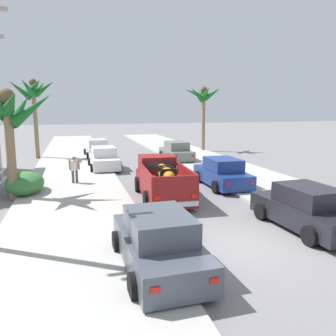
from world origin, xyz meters
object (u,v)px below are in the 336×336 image
object	(u,v)px
car_right_near	(222,173)
car_left_far	(158,243)
car_left_mid	(97,149)
pedestrian	(74,169)
palm_tree_left_mid	(10,113)
hedge_bush	(25,183)
car_right_mid	(104,159)
car_right_far	(306,209)
pickup_truck	(162,180)
palm_tree_right_fore	(204,97)
palm_tree_left_fore	(33,93)
car_left_near	(176,152)

from	to	relation	value
car_right_near	car_left_far	distance (m)	9.91
car_left_mid	pedestrian	size ratio (longest dim) A/B	2.72
palm_tree_left_mid	hedge_bush	xyz separation A→B (m)	(0.28, 0.66, -3.38)
car_right_mid	car_right_far	distance (m)	14.80
pickup_truck	palm_tree_right_fore	size ratio (longest dim) A/B	0.85
palm_tree_left_mid	pedestrian	bearing A→B (deg)	38.44
pickup_truck	car_left_far	xyz separation A→B (m)	(-1.92, -6.90, -0.10)
palm_tree_left_mid	car_right_far	bearing A→B (deg)	-34.48
car_right_far	pedestrian	size ratio (longest dim) A/B	2.72
car_left_mid	palm_tree_left_mid	world-z (taller)	palm_tree_left_mid
car_left_far	pedestrian	xyz separation A→B (m)	(-2.02, 10.69, 0.20)
car_right_near	palm_tree_left_mid	xyz separation A→B (m)	(-10.26, 0.41, 3.22)
car_left_mid	palm_tree_left_mid	size ratio (longest dim) A/B	0.86
car_left_mid	palm_tree_left_fore	world-z (taller)	palm_tree_left_fore
palm_tree_left_mid	car_left_far	bearing A→B (deg)	-61.47
palm_tree_right_fore	car_right_near	bearing A→B (deg)	-107.69
car_right_near	car_right_mid	xyz separation A→B (m)	(-5.63, 6.96, 0.00)
car_right_near	car_left_near	bearing A→B (deg)	88.28
car_left_near	palm_tree_right_fore	world-z (taller)	palm_tree_right_fore
car_left_far	car_left_near	bearing A→B (deg)	71.38
palm_tree_right_fore	palm_tree_left_fore	bearing A→B (deg)	-176.22
car_right_near	palm_tree_right_fore	world-z (taller)	palm_tree_right_fore
car_right_mid	palm_tree_left_fore	world-z (taller)	palm_tree_left_fore
palm_tree_right_fore	pedestrian	xyz separation A→B (m)	(-12.25, -12.03, -4.25)
car_right_near	car_right_far	size ratio (longest dim) A/B	0.99
palm_tree_left_mid	hedge_bush	size ratio (longest dim) A/B	1.80
palm_tree_left_fore	hedge_bush	size ratio (longest dim) A/B	2.34
palm_tree_left_mid	palm_tree_left_fore	bearing A→B (deg)	91.40
car_left_near	palm_tree_left_mid	xyz separation A→B (m)	(-10.53, -8.82, 3.22)
car_right_near	palm_tree_right_fore	distance (m)	15.89
car_left_near	car_right_far	bearing A→B (deg)	-90.71
car_right_mid	palm_tree_left_fore	xyz separation A→B (m)	(-4.95, 6.57, 4.63)
car_right_near	palm_tree_left_fore	size ratio (longest dim) A/B	0.65
car_right_near	car_right_far	xyz separation A→B (m)	(0.08, -6.69, 0.00)
pickup_truck	palm_tree_left_fore	bearing A→B (deg)	115.01
car_left_far	hedge_bush	size ratio (longest dim) A/B	1.53
car_left_far	palm_tree_left_mid	xyz separation A→B (m)	(-4.67, 8.59, 3.22)
pickup_truck	car_right_mid	world-z (taller)	pickup_truck
pickup_truck	hedge_bush	world-z (taller)	pickup_truck
car_right_near	car_right_mid	distance (m)	8.95
palm_tree_right_fore	palm_tree_left_mid	size ratio (longest dim) A/B	1.24
car_right_near	palm_tree_left_fore	world-z (taller)	palm_tree_left_fore
car_left_near	palm_tree_left_fore	distance (m)	12.56
pickup_truck	car_left_near	world-z (taller)	pickup_truck
pedestrian	palm_tree_right_fore	bearing A→B (deg)	44.49
car_left_far	palm_tree_right_fore	xyz separation A→B (m)	(10.22, 22.72, 4.45)
hedge_bush	car_right_mid	bearing A→B (deg)	53.53
palm_tree_right_fore	pedestrian	bearing A→B (deg)	-135.51
car_left_far	palm_tree_left_fore	bearing A→B (deg)	102.94
pickup_truck	palm_tree_right_fore	bearing A→B (deg)	62.31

